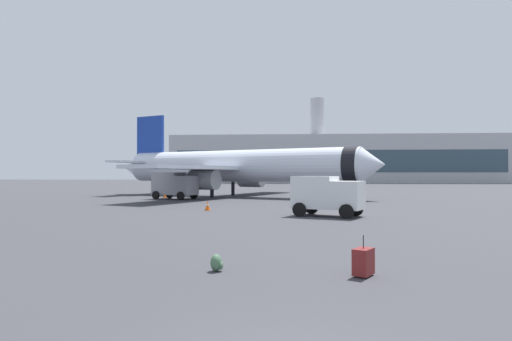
% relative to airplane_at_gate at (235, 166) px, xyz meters
% --- Properties ---
extents(airplane_at_gate, '(33.99, 31.22, 10.50)m').
position_rel_airplane_at_gate_xyz_m(airplane_at_gate, '(0.00, 0.00, 0.00)').
color(airplane_at_gate, silver).
rests_on(airplane_at_gate, ground).
extents(service_truck, '(5.28, 4.05, 2.90)m').
position_rel_airplane_at_gate_xyz_m(service_truck, '(-6.01, -5.49, -2.05)').
color(service_truck, gray).
rests_on(service_truck, ground).
extents(cargo_van, '(4.83, 3.78, 2.60)m').
position_rel_airplane_at_gate_xyz_m(cargo_van, '(8.71, -23.60, -2.21)').
color(cargo_van, white).
rests_on(cargo_van, ground).
extents(safety_cone_near, '(0.44, 0.44, 0.84)m').
position_rel_airplane_at_gate_xyz_m(safety_cone_near, '(15.40, 2.79, -3.24)').
color(safety_cone_near, '#F2590C').
rests_on(safety_cone_near, ground).
extents(safety_cone_mid, '(0.44, 0.44, 0.71)m').
position_rel_airplane_at_gate_xyz_m(safety_cone_mid, '(0.19, -19.58, -3.31)').
color(safety_cone_mid, '#F2590C').
rests_on(safety_cone_mid, ground).
extents(safety_cone_far, '(0.44, 0.44, 0.66)m').
position_rel_airplane_at_gate_xyz_m(safety_cone_far, '(-7.99, -2.31, -3.33)').
color(safety_cone_far, '#F2590C').
rests_on(safety_cone_far, ground).
extents(safety_cone_outer, '(0.44, 0.44, 0.59)m').
position_rel_airplane_at_gate_xyz_m(safety_cone_outer, '(7.28, 10.23, -3.37)').
color(safety_cone_outer, '#F2590C').
rests_on(safety_cone_outer, ground).
extents(rolling_suitcase, '(0.68, 0.75, 1.10)m').
position_rel_airplane_at_gate_xyz_m(rolling_suitcase, '(8.13, -40.10, -3.27)').
color(rolling_suitcase, maroon).
rests_on(rolling_suitcase, ground).
extents(traveller_backpack, '(0.36, 0.40, 0.48)m').
position_rel_airplane_at_gate_xyz_m(traveller_backpack, '(4.13, -39.79, -3.42)').
color(traveller_backpack, '#476B4C').
rests_on(traveller_backpack, ground).
extents(terminal_building, '(100.60, 18.38, 26.47)m').
position_rel_airplane_at_gate_xyz_m(terminal_building, '(21.27, 85.27, 3.69)').
color(terminal_building, '#B2B2B7').
rests_on(terminal_building, ground).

